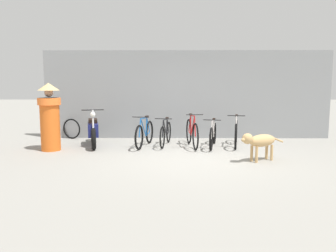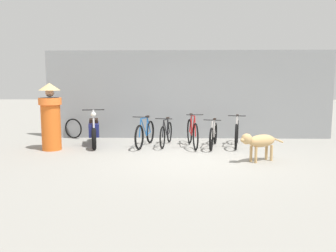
# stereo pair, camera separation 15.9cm
# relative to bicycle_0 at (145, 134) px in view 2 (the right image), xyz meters

# --- Properties ---
(ground_plane) EXTENTS (60.00, 60.00, 0.00)m
(ground_plane) POSITION_rel_bicycle_0_xyz_m (1.24, -1.44, -0.35)
(ground_plane) COLOR gray
(shop_wall_back) EXTENTS (9.06, 0.20, 2.77)m
(shop_wall_back) POSITION_rel_bicycle_0_xyz_m (1.24, 1.52, 1.03)
(shop_wall_back) COLOR gray
(shop_wall_back) RESTS_ON ground
(bicycle_0) EXTENTS (0.50, 1.64, 0.87)m
(bicycle_0) POSITION_rel_bicycle_0_xyz_m (0.00, 0.00, 0.00)
(bicycle_0) COLOR black
(bicycle_0) RESTS_ON ground
(bicycle_1) EXTENTS (0.46, 1.60, 0.81)m
(bicycle_1) POSITION_rel_bicycle_0_xyz_m (0.58, 0.15, -0.02)
(bicycle_1) COLOR black
(bicycle_1) RESTS_ON ground
(bicycle_2) EXTENTS (0.46, 1.70, 0.93)m
(bicycle_2) POSITION_rel_bicycle_0_xyz_m (1.31, -0.02, 0.03)
(bicycle_2) COLOR black
(bicycle_2) RESTS_ON ground
(bicycle_3) EXTENTS (0.51, 1.66, 0.80)m
(bicycle_3) POSITION_rel_bicycle_0_xyz_m (1.89, -0.06, -0.03)
(bicycle_3) COLOR black
(bicycle_3) RESTS_ON ground
(bicycle_4) EXTENTS (0.50, 1.68, 0.90)m
(bicycle_4) POSITION_rel_bicycle_0_xyz_m (2.55, 0.09, 0.01)
(bicycle_4) COLOR black
(bicycle_4) RESTS_ON ground
(motorcycle) EXTENTS (0.68, 1.95, 1.05)m
(motorcycle) POSITION_rel_bicycle_0_xyz_m (-1.47, 0.14, 0.06)
(motorcycle) COLOR black
(motorcycle) RESTS_ON ground
(stray_dog) EXTENTS (1.14, 0.73, 0.66)m
(stray_dog) POSITION_rel_bicycle_0_xyz_m (2.71, -1.75, 0.11)
(stray_dog) COLOR tan
(stray_dog) RESTS_ON ground
(person_in_robes) EXTENTS (0.82, 0.82, 1.75)m
(person_in_robes) POSITION_rel_bicycle_0_xyz_m (-2.41, -0.57, 0.55)
(person_in_robes) COLOR orange
(person_in_robes) RESTS_ON ground
(spare_tire_left) EXTENTS (0.62, 0.26, 0.64)m
(spare_tire_left) POSITION_rel_bicycle_0_xyz_m (-2.42, 1.27, -0.03)
(spare_tire_left) COLOR black
(spare_tire_left) RESTS_ON ground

